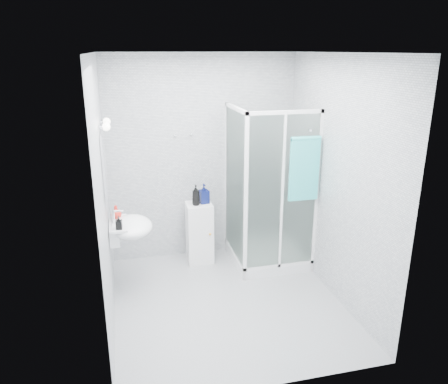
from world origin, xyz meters
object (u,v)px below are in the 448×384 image
object	(u,v)px
hand_towel	(304,167)
shampoo_bottle_a	(196,195)
wall_basin	(129,227)
storage_cabinet	(200,233)
shower_enclosure	(264,231)
soap_dispenser_orange	(116,212)
shampoo_bottle_b	(204,194)
soap_dispenser_black	(119,223)

from	to	relation	value
hand_towel	shampoo_bottle_a	bearing A→B (deg)	149.70
wall_basin	storage_cabinet	bearing A→B (deg)	34.18
shower_enclosure	soap_dispenser_orange	distance (m)	1.85
hand_towel	shampoo_bottle_a	world-z (taller)	hand_towel
shower_enclosure	shampoo_bottle_b	size ratio (longest dim) A/B	8.01
wall_basin	shampoo_bottle_a	world-z (taller)	shampoo_bottle_a
shampoo_bottle_b	soap_dispenser_orange	xyz separation A→B (m)	(-1.08, -0.50, 0.03)
shower_enclosure	soap_dispenser_black	distance (m)	1.89
wall_basin	shampoo_bottle_b	bearing A→B (deg)	33.19
shower_enclosure	hand_towel	distance (m)	1.05
storage_cabinet	shampoo_bottle_a	distance (m)	0.52
shower_enclosure	storage_cabinet	world-z (taller)	shower_enclosure
storage_cabinet	soap_dispenser_black	distance (m)	1.37
wall_basin	soap_dispenser_orange	xyz separation A→B (m)	(-0.12, 0.13, 0.14)
shower_enclosure	shampoo_bottle_a	xyz separation A→B (m)	(-0.81, 0.26, 0.46)
storage_cabinet	soap_dispenser_black	bearing A→B (deg)	-140.14
hand_towel	soap_dispenser_black	distance (m)	2.12
shampoo_bottle_b	soap_dispenser_orange	distance (m)	1.19
wall_basin	hand_towel	size ratio (longest dim) A/B	0.76
storage_cabinet	soap_dispenser_black	size ratio (longest dim) A/B	5.55
soap_dispenser_orange	shampoo_bottle_a	bearing A→B (deg)	24.86
shampoo_bottle_a	soap_dispenser_black	xyz separation A→B (m)	(-0.94, -0.76, 0.02)
hand_towel	soap_dispenser_orange	world-z (taller)	hand_towel
shampoo_bottle_a	shampoo_bottle_b	xyz separation A→B (m)	(0.11, 0.05, -0.00)
soap_dispenser_orange	soap_dispenser_black	world-z (taller)	soap_dispenser_orange
shampoo_bottle_a	soap_dispenser_black	bearing A→B (deg)	-141.01
hand_towel	soap_dispenser_black	world-z (taller)	hand_towel
shampoo_bottle_a	wall_basin	bearing A→B (deg)	-145.66
wall_basin	soap_dispenser_orange	world-z (taller)	soap_dispenser_orange
storage_cabinet	soap_dispenser_black	xyz separation A→B (m)	(-0.98, -0.79, 0.54)
shower_enclosure	shampoo_bottle_b	bearing A→B (deg)	156.29
storage_cabinet	shampoo_bottle_a	world-z (taller)	shampoo_bottle_a
storage_cabinet	shampoo_bottle_b	size ratio (longest dim) A/B	3.12
soap_dispenser_black	hand_towel	bearing A→B (deg)	2.78
shower_enclosure	shampoo_bottle_a	size ratio (longest dim) A/B	7.71
soap_dispenser_black	wall_basin	bearing A→B (deg)	62.23
wall_basin	shampoo_bottle_a	distance (m)	1.03
hand_towel	shampoo_bottle_b	distance (m)	1.32
hand_towel	shampoo_bottle_a	distance (m)	1.39
soap_dispenser_orange	soap_dispenser_black	xyz separation A→B (m)	(0.03, -0.31, -0.00)
shower_enclosure	wall_basin	size ratio (longest dim) A/B	3.57
shower_enclosure	storage_cabinet	xyz separation A→B (m)	(-0.77, 0.28, -0.06)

